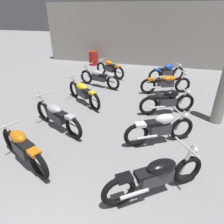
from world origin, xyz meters
TOP-DOWN VIEW (x-y plane):
  - back_wall at (0.00, 12.68)m, footprint 12.96×0.24m
  - motorcycle_left_row_1 at (-1.55, 2.79)m, footprint 1.82×0.96m
  - motorcycle_left_row_2 at (-1.56, 4.36)m, footprint 2.00×1.11m
  - motorcycle_left_row_3 at (-1.51, 6.25)m, footprint 1.80×1.40m
  - motorcycle_left_row_4 at (-1.53, 8.13)m, footprint 2.11×0.88m
  - motorcycle_left_row_5 at (-1.46, 9.73)m, footprint 1.79×1.03m
  - motorcycle_right_row_1 at (1.43, 2.74)m, footprint 1.83×1.36m
  - motorcycle_right_row_2 at (1.41, 4.45)m, footprint 1.78×1.04m
  - motorcycle_right_row_3 at (1.57, 6.24)m, footprint 1.84×0.92m
  - motorcycle_right_row_4 at (1.47, 8.13)m, footprint 2.07×0.97m
  - motorcycle_right_row_5 at (1.47, 9.73)m, footprint 1.71×1.16m
  - oil_drum at (-3.14, 11.84)m, footprint 0.59×0.59m

SIDE VIEW (x-z plane):
  - oil_drum at x=-3.14m, z-range 0.00..0.85m
  - motorcycle_left_row_2 at x=-1.56m, z-range -0.04..0.94m
  - motorcycle_left_row_3 at x=-1.51m, z-range -0.04..0.94m
  - motorcycle_left_row_4 at x=-1.53m, z-range -0.04..0.94m
  - motorcycle_right_row_1 at x=1.43m, z-range -0.04..0.94m
  - motorcycle_right_row_4 at x=1.47m, z-range -0.04..0.94m
  - motorcycle_left_row_1 at x=-1.55m, z-range 0.02..0.90m
  - motorcycle_left_row_5 at x=-1.46m, z-range 0.02..0.90m
  - motorcycle_right_row_2 at x=1.41m, z-range 0.02..0.90m
  - motorcycle_right_row_3 at x=1.57m, z-range 0.02..0.90m
  - motorcycle_right_row_5 at x=1.47m, z-range 0.02..0.90m
  - back_wall at x=0.00m, z-range 0.00..3.60m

